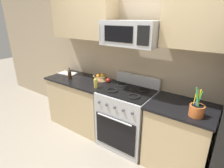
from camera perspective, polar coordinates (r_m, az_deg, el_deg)
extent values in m
cube|color=tan|center=(2.89, 9.26, 7.28)|extent=(8.00, 0.10, 2.60)
cube|color=tan|center=(3.43, -9.62, -5.85)|extent=(1.15, 0.61, 0.88)
cube|color=black|center=(3.26, -10.09, 1.33)|extent=(1.19, 0.65, 0.03)
cube|color=#B2B5BA|center=(2.89, 4.68, -10.74)|extent=(0.76, 0.65, 0.91)
cube|color=black|center=(2.71, 0.88, -15.42)|extent=(0.67, 0.01, 0.51)
cylinder|color=#B2B5BA|center=(2.55, 0.57, -11.08)|extent=(0.57, 0.02, 0.02)
cube|color=black|center=(2.68, 4.97, -2.27)|extent=(0.73, 0.59, 0.02)
cube|color=#B2B5BA|center=(2.89, 8.03, 1.13)|extent=(0.76, 0.06, 0.18)
torus|color=black|center=(2.65, 0.07, -2.02)|extent=(0.17, 0.17, 0.02)
torus|color=black|center=(2.48, 6.99, -3.90)|extent=(0.17, 0.17, 0.02)
torus|color=black|center=(2.87, 3.25, -0.27)|extent=(0.17, 0.17, 0.02)
torus|color=black|center=(2.71, 9.79, -1.88)|extent=(0.17, 0.17, 0.02)
cylinder|color=#4C4C51|center=(2.62, -4.13, -5.83)|extent=(0.04, 0.02, 0.04)
cylinder|color=#4C4C51|center=(2.54, -1.73, -6.65)|extent=(0.04, 0.02, 0.04)
cylinder|color=#4C4C51|center=(2.47, 0.83, -7.50)|extent=(0.04, 0.02, 0.04)
cylinder|color=#4C4C51|center=(2.41, 3.54, -8.38)|extent=(0.04, 0.02, 0.04)
cylinder|color=#4C4C51|center=(2.35, 6.41, -9.29)|extent=(0.04, 0.02, 0.04)
cube|color=tan|center=(2.66, 20.10, -15.63)|extent=(0.77, 0.61, 0.88)
cube|color=black|center=(2.43, 21.42, -6.90)|extent=(0.81, 0.65, 0.03)
cube|color=#B2B5BA|center=(2.50, 5.98, 15.70)|extent=(0.77, 0.40, 0.33)
cube|color=black|center=(2.36, 1.92, 15.50)|extent=(0.43, 0.01, 0.20)
cube|color=black|center=(2.19, 9.79, 14.80)|extent=(0.15, 0.01, 0.23)
cylinder|color=#B2B5BA|center=(2.51, -3.96, 15.77)|extent=(0.02, 0.02, 0.23)
cube|color=tan|center=(3.20, -9.03, 20.12)|extent=(1.18, 0.34, 0.67)
cube|color=tan|center=(2.35, 26.22, 18.17)|extent=(0.80, 0.34, 0.67)
cylinder|color=#D1662D|center=(2.23, 25.19, -7.64)|extent=(0.16, 0.16, 0.13)
cylinder|color=black|center=(2.23, 25.23, -7.40)|extent=(0.13, 0.13, 0.11)
cylinder|color=green|center=(2.18, 25.50, -5.02)|extent=(0.10, 0.05, 0.31)
cylinder|color=green|center=(2.19, 25.59, -5.35)|extent=(0.07, 0.02, 0.27)
cylinder|color=blue|center=(2.20, 25.07, -5.61)|extent=(0.02, 0.06, 0.24)
cylinder|color=yellow|center=(2.20, 25.54, -5.09)|extent=(0.04, 0.03, 0.29)
cylinder|color=olive|center=(2.19, 25.45, -5.28)|extent=(0.06, 0.05, 0.29)
cylinder|color=yellow|center=(2.21, 24.46, -5.63)|extent=(0.02, 0.05, 0.22)
cone|color=#9E7A4C|center=(3.14, -3.71, 1.93)|extent=(0.24, 0.24, 0.08)
torus|color=#9E7A4C|center=(3.13, -3.72, 2.62)|extent=(0.25, 0.25, 0.02)
sphere|color=red|center=(3.17, -3.29, 2.73)|extent=(0.08, 0.08, 0.08)
sphere|color=orange|center=(3.13, -4.40, 2.46)|extent=(0.08, 0.08, 0.08)
sphere|color=yellow|center=(3.15, -3.21, 2.63)|extent=(0.07, 0.07, 0.07)
sphere|color=red|center=(3.02, -1.22, 1.18)|extent=(0.08, 0.08, 0.08)
cube|color=silver|center=(3.59, -13.79, 3.29)|extent=(0.36, 0.24, 0.02)
cylinder|color=gold|center=(2.80, -5.21, 0.15)|extent=(0.05, 0.05, 0.14)
cone|color=gold|center=(2.77, -5.27, 1.88)|extent=(0.05, 0.05, 0.04)
cylinder|color=black|center=(2.76, -5.28, 2.40)|extent=(0.02, 0.02, 0.01)
cylinder|color=#382314|center=(3.28, -13.24, 2.83)|extent=(0.06, 0.06, 0.14)
cone|color=#382314|center=(3.26, -13.37, 4.35)|extent=(0.06, 0.06, 0.04)
cylinder|color=black|center=(3.25, -13.41, 4.80)|extent=(0.03, 0.03, 0.01)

